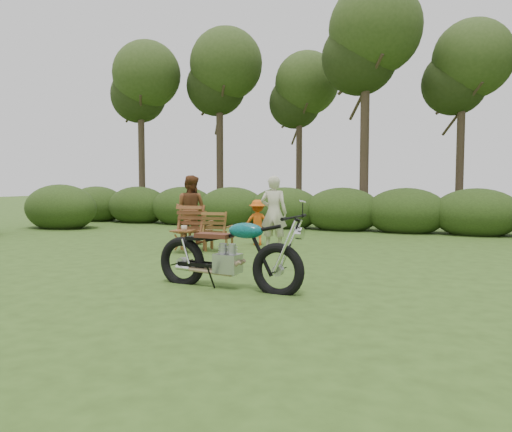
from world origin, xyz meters
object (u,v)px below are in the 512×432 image
at_px(motorcycle, 228,288).
at_px(adult_a, 274,249).
at_px(lawn_chair_right, 219,251).
at_px(side_table, 183,241).
at_px(cup, 184,228).
at_px(lawn_chair_left, 197,249).
at_px(adult_b, 191,243).
at_px(child, 258,245).

relative_size(motorcycle, adult_a, 1.33).
bearing_deg(lawn_chair_right, side_table, 37.01).
xyz_separation_m(cup, adult_a, (1.66, 1.25, -0.56)).
relative_size(lawn_chair_left, side_table, 2.05).
xyz_separation_m(motorcycle, adult_a, (-0.83, 4.20, 0.00)).
bearing_deg(adult_b, child, -169.27).
relative_size(motorcycle, lawn_chair_right, 2.54).
height_order(side_table, adult_b, adult_b).
height_order(lawn_chair_right, cup, cup).
bearing_deg(motorcycle, adult_a, 105.35).
xyz_separation_m(lawn_chair_left, cup, (0.05, -0.66, 0.56)).
distance_m(lawn_chair_left, side_table, 0.72).
bearing_deg(child, lawn_chair_right, 50.64).
xyz_separation_m(cup, child, (1.00, 1.86, -0.56)).
relative_size(side_table, adult_a, 0.29).
bearing_deg(lawn_chair_right, child, -115.35).
bearing_deg(adult_b, motorcycle, 124.54).
height_order(motorcycle, child, motorcycle).
bearing_deg(cup, child, 61.71).
relative_size(adult_a, child, 1.52).
distance_m(motorcycle, lawn_chair_left, 4.42).
distance_m(motorcycle, adult_b, 5.48).
xyz_separation_m(side_table, adult_b, (-0.67, 1.51, -0.25)).
height_order(motorcycle, lawn_chair_right, motorcycle).
distance_m(lawn_chair_left, adult_a, 1.81).
bearing_deg(side_table, cup, 15.53).
xyz_separation_m(motorcycle, side_table, (-2.52, 2.94, 0.25)).
bearing_deg(motorcycle, cup, 134.28).
xyz_separation_m(lawn_chair_right, lawn_chair_left, (-0.63, 0.08, 0.00)).
bearing_deg(cup, adult_a, 36.99).
bearing_deg(lawn_chair_left, lawn_chair_right, 165.23).
height_order(motorcycle, cup, motorcycle).
relative_size(side_table, child, 0.45).
bearing_deg(adult_a, side_table, 29.74).
bearing_deg(side_table, adult_a, 36.68).
height_order(lawn_chair_left, adult_a, adult_a).
height_order(side_table, child, child).
bearing_deg(lawn_chair_left, motorcycle, 118.06).
height_order(motorcycle, adult_a, adult_a).
distance_m(motorcycle, child, 5.04).
height_order(motorcycle, lawn_chair_left, motorcycle).
relative_size(lawn_chair_right, child, 0.80).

